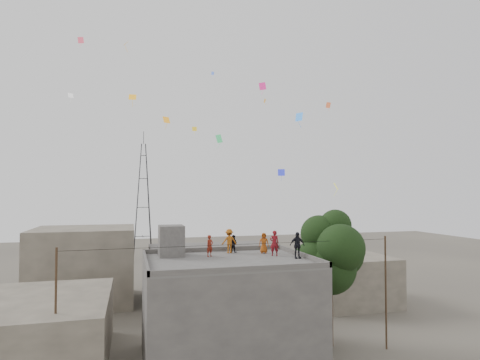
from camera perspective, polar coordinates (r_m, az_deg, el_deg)
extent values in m
plane|color=#4D473F|center=(26.88, -1.80, -24.26)|extent=(140.00, 140.00, 0.00)
cube|color=#494744|center=(25.89, -1.79, -18.10)|extent=(10.00, 8.00, 6.00)
cube|color=#555250|center=(25.21, -1.79, -11.43)|extent=(10.00, 8.00, 0.10)
cube|color=#494744|center=(28.97, -3.61, -9.79)|extent=(10.00, 0.15, 0.30)
cube|color=#494744|center=(21.44, 0.71, -12.56)|extent=(10.00, 0.15, 0.30)
cube|color=#494744|center=(26.74, 8.71, -10.43)|extent=(0.15, 8.00, 0.30)
cube|color=#494744|center=(24.53, -13.27, -11.17)|extent=(0.15, 8.00, 0.30)
cube|color=#494744|center=(27.09, -9.75, -8.50)|extent=(1.60, 1.80, 2.00)
cube|color=#5A5247|center=(27.94, -26.77, -18.81)|extent=(8.00, 10.00, 4.00)
cube|color=#494744|center=(39.73, -3.71, -13.14)|extent=(12.00, 9.00, 5.00)
cube|color=#5A5247|center=(40.97, -21.32, -11.25)|extent=(9.00, 8.00, 7.00)
cube|color=#5A5247|center=(40.30, 14.96, -13.35)|extent=(7.00, 8.00, 4.40)
cylinder|color=black|center=(29.07, 12.66, -18.30)|extent=(0.44, 0.44, 4.00)
cylinder|color=black|center=(28.81, 12.81, -15.15)|extent=(0.64, 0.91, 2.14)
sphere|color=black|center=(28.33, 12.61, -12.07)|extent=(3.60, 3.60, 3.60)
sphere|color=black|center=(28.99, 14.27, -10.23)|extent=(3.00, 3.00, 3.00)
sphere|color=black|center=(28.31, 10.48, -11.28)|extent=(2.80, 2.80, 2.80)
sphere|color=black|center=(27.61, 14.11, -9.39)|extent=(3.20, 3.20, 3.20)
sphere|color=black|center=(28.69, 11.19, -7.52)|extent=(2.60, 2.60, 2.60)
sphere|color=black|center=(28.88, 13.42, -6.27)|extent=(2.20, 2.20, 2.20)
cylinder|color=black|center=(23.90, -24.77, -17.55)|extent=(0.12, 0.12, 7.40)
cylinder|color=black|center=(29.06, 20.03, -14.76)|extent=(0.12, 0.12, 7.40)
cylinder|color=black|center=(23.97, 0.10, -9.14)|extent=(20.00, 0.52, 0.02)
cylinder|color=black|center=(63.36, -14.37, -3.00)|extent=(1.27, 1.27, 18.01)
cylinder|color=black|center=(63.41, -12.83, -3.02)|extent=(1.27, 1.27, 18.01)
cylinder|color=black|center=(65.11, -12.89, -2.99)|extent=(1.27, 1.27, 18.01)
cylinder|color=black|center=(65.06, -14.39, -2.98)|extent=(1.27, 1.27, 18.01)
cube|color=black|center=(64.56, -13.66, -7.79)|extent=(2.36, 0.08, 0.08)
cube|color=black|center=(64.56, -13.66, -7.79)|extent=(0.08, 2.36, 0.08)
cube|color=black|center=(64.25, -13.63, -3.80)|extent=(1.81, 0.08, 0.08)
cube|color=black|center=(64.25, -13.63, -3.80)|extent=(0.08, 1.81, 0.08)
cube|color=black|center=(64.27, -13.59, 0.21)|extent=(1.26, 0.08, 0.08)
cube|color=black|center=(64.27, -13.59, 0.21)|extent=(0.08, 1.26, 0.08)
cube|color=black|center=(64.50, -13.57, 3.41)|extent=(0.82, 0.08, 0.08)
cube|color=black|center=(64.50, -13.57, 3.41)|extent=(0.08, 0.82, 0.08)
cylinder|color=black|center=(64.82, -13.55, 5.88)|extent=(0.08, 0.08, 2.00)
imported|color=maroon|center=(26.88, 4.91, -8.93)|extent=(0.66, 0.49, 1.66)
imported|color=#A24812|center=(28.01, 3.41, -8.93)|extent=(0.78, 0.61, 1.40)
imported|color=black|center=(28.36, -0.95, -9.04)|extent=(0.74, 0.74, 1.21)
imported|color=black|center=(25.94, 8.13, -9.17)|extent=(0.98, 0.42, 1.67)
imported|color=#A35312|center=(28.02, -1.55, -8.67)|extent=(1.09, 0.66, 1.65)
imported|color=maroon|center=(26.56, -4.33, -9.31)|extent=(0.61, 0.55, 1.40)
plane|color=orange|center=(30.39, -10.43, 8.41)|extent=(0.57, 0.43, 0.49)
plane|color=#ED2588|center=(33.73, 3.22, 13.18)|extent=(0.57, 0.56, 0.55)
plane|color=yellow|center=(38.39, -6.49, 7.24)|extent=(0.47, 0.33, 0.37)
plane|color=#297EEC|center=(28.24, 8.40, 8.87)|extent=(0.37, 0.57, 0.58)
plane|color=white|center=(36.53, -22.93, 11.01)|extent=(0.42, 0.30, 0.40)
plane|color=orange|center=(43.59, 3.55, 11.19)|extent=(0.32, 0.38, 0.39)
plane|color=#31BB65|center=(26.32, -3.00, 5.88)|extent=(0.42, 0.57, 0.50)
plane|color=#DB5F33|center=(35.17, 12.44, 10.36)|extent=(0.49, 0.26, 0.45)
plane|color=#FFAB1A|center=(27.39, -15.04, 11.33)|extent=(0.49, 0.29, 0.40)
plane|color=#547CFC|center=(44.08, -3.91, 14.91)|extent=(0.34, 0.20, 0.31)
plane|color=#EE4B64|center=(32.77, -21.71, 18.00)|extent=(0.45, 0.26, 0.42)
plane|color=#F4F436|center=(27.66, 13.47, -0.86)|extent=(0.51, 0.55, 0.45)
plane|color=#2730DD|center=(33.02, 5.90, 1.08)|extent=(0.58, 0.31, 0.55)
plane|color=orange|center=(25.17, -15.90, 18.20)|extent=(0.35, 0.43, 0.27)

